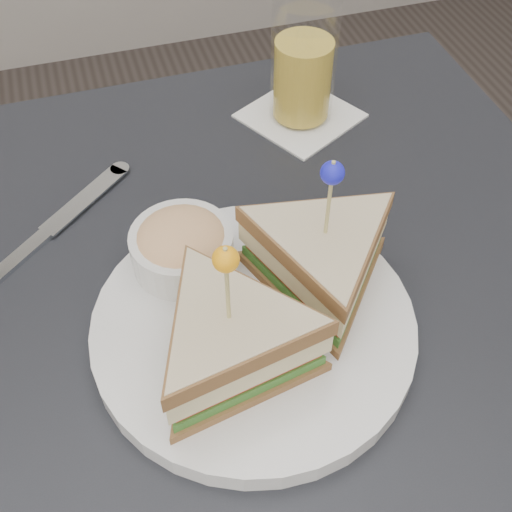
% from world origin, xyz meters
% --- Properties ---
extents(table, '(0.80, 0.80, 0.75)m').
position_xyz_m(table, '(0.00, 0.00, 0.67)').
color(table, black).
rests_on(table, ground).
extents(plate_meal, '(0.38, 0.38, 0.18)m').
position_xyz_m(plate_meal, '(0.00, -0.04, 0.80)').
color(plate_meal, white).
rests_on(plate_meal, table).
extents(cutlery_knife, '(0.18, 0.16, 0.01)m').
position_xyz_m(cutlery_knife, '(-0.17, 0.15, 0.75)').
color(cutlery_knife, silver).
rests_on(cutlery_knife, table).
extents(drink_set, '(0.17, 0.17, 0.16)m').
position_xyz_m(drink_set, '(0.15, 0.26, 0.82)').
color(drink_set, white).
rests_on(drink_set, table).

